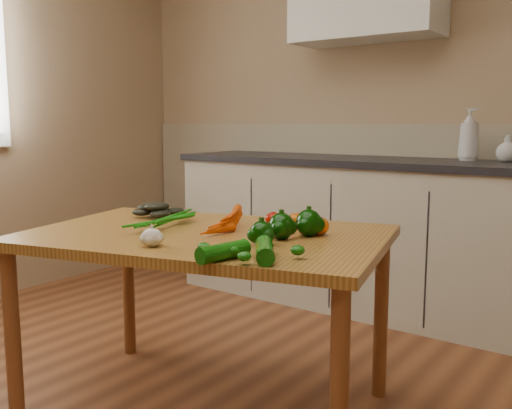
{
  "coord_description": "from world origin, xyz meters",
  "views": [
    {
      "loc": [
        1.45,
        -0.93,
        1.11
      ],
      "look_at": [
        0.12,
        0.9,
        0.78
      ],
      "focal_mm": 40.0,
      "sensor_mm": 36.0,
      "label": 1
    }
  ],
  "objects_px": {
    "pepper_c": "(261,233)",
    "tomato_c": "(319,226)",
    "carrot_bunch": "(207,221)",
    "leafy_greens": "(159,206)",
    "soap_bottle_c": "(507,148)",
    "pepper_b": "(309,223)",
    "tomato_b": "(296,220)",
    "garlic_bulb": "(152,237)",
    "tomato_a": "(274,219)",
    "pepper_a": "(281,226)",
    "soap_bottle_a": "(469,135)",
    "zucchini_a": "(265,250)",
    "zucchini_b": "(223,251)",
    "table": "(206,253)"
  },
  "relations": [
    {
      "from": "carrot_bunch",
      "to": "tomato_b",
      "type": "distance_m",
      "value": 0.34
    },
    {
      "from": "carrot_bunch",
      "to": "tomato_c",
      "type": "distance_m",
      "value": 0.43
    },
    {
      "from": "garlic_bulb",
      "to": "tomato_a",
      "type": "relative_size",
      "value": 1.09
    },
    {
      "from": "zucchini_b",
      "to": "leafy_greens",
      "type": "bearing_deg",
      "value": 148.54
    },
    {
      "from": "soap_bottle_a",
      "to": "zucchini_b",
      "type": "bearing_deg",
      "value": 166.41
    },
    {
      "from": "zucchini_b",
      "to": "zucchini_a",
      "type": "bearing_deg",
      "value": 40.28
    },
    {
      "from": "soap_bottle_c",
      "to": "zucchini_b",
      "type": "relative_size",
      "value": 0.8
    },
    {
      "from": "garlic_bulb",
      "to": "tomato_a",
      "type": "xyz_separation_m",
      "value": [
        0.13,
        0.53,
        -0.0
      ]
    },
    {
      "from": "pepper_b",
      "to": "pepper_c",
      "type": "xyz_separation_m",
      "value": [
        -0.05,
        -0.23,
        -0.01
      ]
    },
    {
      "from": "soap_bottle_a",
      "to": "pepper_c",
      "type": "bearing_deg",
      "value": 164.85
    },
    {
      "from": "pepper_a",
      "to": "tomato_a",
      "type": "height_order",
      "value": "pepper_a"
    },
    {
      "from": "leafy_greens",
      "to": "pepper_a",
      "type": "height_order",
      "value": "leafy_greens"
    },
    {
      "from": "tomato_a",
      "to": "zucchini_a",
      "type": "distance_m",
      "value": 0.53
    },
    {
      "from": "zucchini_a",
      "to": "pepper_b",
      "type": "bearing_deg",
      "value": 101.35
    },
    {
      "from": "garlic_bulb",
      "to": "tomato_c",
      "type": "bearing_deg",
      "value": 54.93
    },
    {
      "from": "pepper_a",
      "to": "pepper_b",
      "type": "height_order",
      "value": "pepper_b"
    },
    {
      "from": "tomato_c",
      "to": "leafy_greens",
      "type": "bearing_deg",
      "value": -175.84
    },
    {
      "from": "soap_bottle_c",
      "to": "tomato_c",
      "type": "height_order",
      "value": "soap_bottle_c"
    },
    {
      "from": "soap_bottle_a",
      "to": "leafy_greens",
      "type": "height_order",
      "value": "soap_bottle_a"
    },
    {
      "from": "pepper_a",
      "to": "table",
      "type": "bearing_deg",
      "value": -168.24
    },
    {
      "from": "garlic_bulb",
      "to": "pepper_b",
      "type": "xyz_separation_m",
      "value": [
        0.33,
        0.46,
        0.02
      ]
    },
    {
      "from": "garlic_bulb",
      "to": "tomato_b",
      "type": "bearing_deg",
      "value": 70.77
    },
    {
      "from": "tomato_b",
      "to": "tomato_c",
      "type": "distance_m",
      "value": 0.17
    },
    {
      "from": "soap_bottle_a",
      "to": "garlic_bulb",
      "type": "distance_m",
      "value": 2.02
    },
    {
      "from": "soap_bottle_a",
      "to": "pepper_b",
      "type": "distance_m",
      "value": 1.52
    },
    {
      "from": "tomato_b",
      "to": "table",
      "type": "bearing_deg",
      "value": -127.53
    },
    {
      "from": "pepper_a",
      "to": "pepper_c",
      "type": "distance_m",
      "value": 0.12
    },
    {
      "from": "tomato_a",
      "to": "zucchini_a",
      "type": "bearing_deg",
      "value": -58.45
    },
    {
      "from": "leafy_greens",
      "to": "tomato_c",
      "type": "height_order",
      "value": "leafy_greens"
    },
    {
      "from": "soap_bottle_c",
      "to": "pepper_c",
      "type": "height_order",
      "value": "soap_bottle_c"
    },
    {
      "from": "tomato_a",
      "to": "pepper_b",
      "type": "bearing_deg",
      "value": -19.51
    },
    {
      "from": "tomato_c",
      "to": "pepper_b",
      "type": "bearing_deg",
      "value": -116.8
    },
    {
      "from": "zucchini_a",
      "to": "tomato_a",
      "type": "bearing_deg",
      "value": 121.55
    },
    {
      "from": "carrot_bunch",
      "to": "tomato_c",
      "type": "xyz_separation_m",
      "value": [
        0.4,
        0.16,
        0.0
      ]
    },
    {
      "from": "tomato_b",
      "to": "tomato_a",
      "type": "bearing_deg",
      "value": -148.75
    },
    {
      "from": "carrot_bunch",
      "to": "tomato_c",
      "type": "height_order",
      "value": "tomato_c"
    },
    {
      "from": "garlic_bulb",
      "to": "soap_bottle_c",
      "type": "bearing_deg",
      "value": 71.79
    },
    {
      "from": "pepper_c",
      "to": "tomato_c",
      "type": "relative_size",
      "value": 1.11
    },
    {
      "from": "pepper_a",
      "to": "pepper_b",
      "type": "bearing_deg",
      "value": 65.06
    },
    {
      "from": "pepper_b",
      "to": "tomato_b",
      "type": "distance_m",
      "value": 0.17
    },
    {
      "from": "soap_bottle_a",
      "to": "tomato_b",
      "type": "xyz_separation_m",
      "value": [
        -0.25,
        -1.37,
        -0.31
      ]
    },
    {
      "from": "soap_bottle_a",
      "to": "zucchini_a",
      "type": "bearing_deg",
      "value": 169.11
    },
    {
      "from": "soap_bottle_c",
      "to": "carrot_bunch",
      "type": "bearing_deg",
      "value": -57.24
    },
    {
      "from": "leafy_greens",
      "to": "pepper_a",
      "type": "bearing_deg",
      "value": -7.24
    },
    {
      "from": "soap_bottle_a",
      "to": "carrot_bunch",
      "type": "height_order",
      "value": "soap_bottle_a"
    },
    {
      "from": "tomato_a",
      "to": "tomato_c",
      "type": "height_order",
      "value": "tomato_c"
    },
    {
      "from": "garlic_bulb",
      "to": "tomato_b",
      "type": "relative_size",
      "value": 1.15
    },
    {
      "from": "carrot_bunch",
      "to": "leafy_greens",
      "type": "relative_size",
      "value": 1.3
    },
    {
      "from": "pepper_b",
      "to": "zucchini_a",
      "type": "bearing_deg",
      "value": -78.65
    },
    {
      "from": "leafy_greens",
      "to": "garlic_bulb",
      "type": "height_order",
      "value": "leafy_greens"
    }
  ]
}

